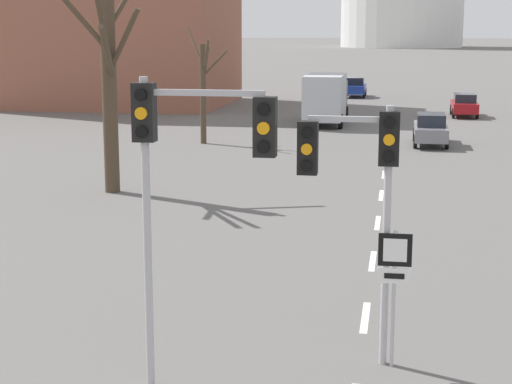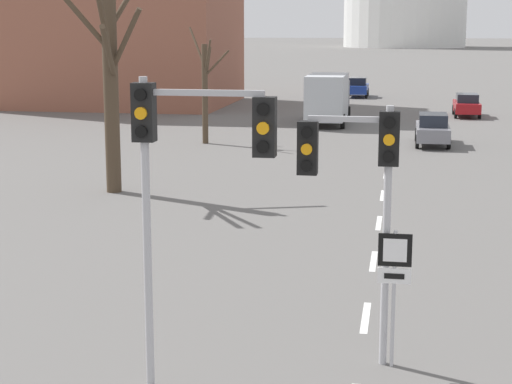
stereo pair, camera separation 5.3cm
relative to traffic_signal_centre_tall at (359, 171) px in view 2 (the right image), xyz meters
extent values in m
cube|color=silver|center=(0.08, 2.49, -3.60)|extent=(0.16, 2.00, 0.01)
cube|color=silver|center=(0.08, 6.99, -3.60)|extent=(0.16, 2.00, 0.01)
cube|color=silver|center=(0.08, 11.49, -3.60)|extent=(0.16, 2.00, 0.01)
cube|color=silver|center=(0.08, 15.99, -3.60)|extent=(0.16, 2.00, 0.01)
cube|color=silver|center=(0.08, 20.49, -3.60)|extent=(0.16, 2.00, 0.01)
cube|color=silver|center=(0.08, 24.99, -3.60)|extent=(0.16, 2.00, 0.01)
cube|color=silver|center=(0.08, 29.49, -3.60)|extent=(0.16, 2.00, 0.01)
cube|color=silver|center=(0.08, 33.99, -3.60)|extent=(0.16, 2.00, 0.01)
cube|color=silver|center=(0.08, 38.49, -3.60)|extent=(0.16, 2.00, 0.01)
cube|color=silver|center=(0.08, 42.99, -3.60)|extent=(0.16, 2.00, 0.01)
cylinder|color=#B2B2B7|center=(0.51, 0.01, -1.22)|extent=(0.14, 0.14, 4.77)
cube|color=black|center=(0.51, 0.01, 0.58)|extent=(0.36, 0.28, 0.96)
cylinder|color=black|center=(0.51, -0.16, 0.88)|extent=(0.20, 0.06, 0.20)
cylinder|color=orange|center=(0.51, -0.16, 0.58)|extent=(0.20, 0.06, 0.20)
cylinder|color=black|center=(0.51, -0.16, 0.29)|extent=(0.20, 0.06, 0.20)
cube|color=#B2B2B7|center=(-0.21, 0.01, 0.91)|extent=(1.44, 0.10, 0.10)
cube|color=black|center=(-0.93, 0.01, 0.38)|extent=(0.36, 0.28, 0.96)
cylinder|color=black|center=(-0.93, -0.16, 0.68)|extent=(0.20, 0.06, 0.20)
cylinder|color=orange|center=(-0.93, -0.16, 0.38)|extent=(0.20, 0.06, 0.20)
cylinder|color=black|center=(-0.93, -0.16, 0.09)|extent=(0.20, 0.06, 0.20)
cylinder|color=#B2B2B7|center=(-3.43, -1.67, -0.94)|extent=(0.14, 0.14, 5.33)
cube|color=black|center=(-3.43, -1.67, 1.15)|extent=(0.36, 0.28, 0.96)
cylinder|color=black|center=(-3.43, -1.84, 1.44)|extent=(0.20, 0.06, 0.20)
cylinder|color=orange|center=(-3.43, -1.84, 1.15)|extent=(0.20, 0.06, 0.20)
cylinder|color=black|center=(-3.43, -1.84, 0.85)|extent=(0.20, 0.06, 0.20)
cube|color=#B2B2B7|center=(-2.44, -1.67, 1.48)|extent=(2.00, 0.10, 0.10)
cube|color=black|center=(-1.44, -1.67, 0.95)|extent=(0.36, 0.28, 0.96)
cylinder|color=black|center=(-1.44, -1.84, 1.24)|extent=(0.20, 0.06, 0.20)
cylinder|color=orange|center=(-1.44, -1.84, 0.95)|extent=(0.20, 0.06, 0.20)
cylinder|color=black|center=(-1.44, -1.84, 0.65)|extent=(0.20, 0.06, 0.20)
cylinder|color=#B2B2B7|center=(0.67, -0.09, -2.33)|extent=(0.07, 0.07, 2.56)
cube|color=black|center=(0.67, -0.11, -1.40)|extent=(0.60, 0.03, 0.60)
cube|color=white|center=(0.67, -0.13, -1.40)|extent=(0.42, 0.01, 0.42)
cube|color=white|center=(0.67, -0.11, -1.88)|extent=(0.60, 0.03, 0.28)
cube|color=black|center=(0.67, -0.13, -1.88)|extent=(0.36, 0.01, 0.10)
cube|color=maroon|center=(4.94, 44.64, -2.93)|extent=(1.64, 4.18, 0.66)
cube|color=#1E232D|center=(4.94, 44.43, -2.32)|extent=(1.40, 2.01, 0.57)
cylinder|color=black|center=(4.16, 45.93, -3.26)|extent=(0.18, 0.68, 0.68)
cylinder|color=black|center=(5.71, 45.93, -3.26)|extent=(0.18, 0.68, 0.68)
cylinder|color=black|center=(4.16, 43.34, -3.26)|extent=(0.18, 0.68, 0.68)
cylinder|color=black|center=(5.71, 43.34, -3.26)|extent=(0.18, 0.68, 0.68)
cube|color=slate|center=(2.24, 29.98, -2.91)|extent=(1.66, 4.55, 0.68)
cube|color=#1E232D|center=(2.24, 29.76, -2.26)|extent=(1.41, 2.19, 0.62)
cylinder|color=black|center=(1.46, 31.40, -3.25)|extent=(0.18, 0.71, 0.71)
cylinder|color=black|center=(3.02, 31.40, -3.25)|extent=(0.18, 0.71, 0.71)
cylinder|color=black|center=(1.46, 28.57, -3.25)|extent=(0.18, 0.71, 0.71)
cylinder|color=black|center=(3.02, 28.57, -3.25)|extent=(0.18, 0.71, 0.71)
cube|color=navy|center=(-3.24, 59.57, -2.91)|extent=(1.69, 4.17, 0.70)
cube|color=#1E232D|center=(-3.24, 59.37, -2.23)|extent=(1.43, 2.00, 0.65)
cylinder|color=black|center=(-4.03, 60.87, -3.26)|extent=(0.18, 0.70, 0.70)
cylinder|color=black|center=(-2.44, 60.87, -3.26)|extent=(0.18, 0.70, 0.70)
cylinder|color=black|center=(-4.03, 58.28, -3.26)|extent=(0.18, 0.70, 0.70)
cylinder|color=black|center=(-2.44, 58.28, -3.26)|extent=(0.18, 0.70, 0.70)
cube|color=#333842|center=(-3.96, 41.34, -2.11)|extent=(2.20, 2.00, 2.10)
cube|color=#B2B7BC|center=(-3.96, 37.74, -1.81)|extent=(2.30, 5.20, 2.70)
cylinder|color=black|center=(-5.06, 41.34, -3.16)|extent=(0.24, 0.88, 0.88)
cylinder|color=black|center=(-2.86, 41.34, -3.16)|extent=(0.24, 0.88, 0.88)
cylinder|color=black|center=(-5.06, 36.31, -3.16)|extent=(0.24, 0.88, 0.88)
cylinder|color=black|center=(-2.86, 36.31, -3.16)|extent=(0.24, 0.88, 0.88)
cylinder|color=#473828|center=(-9.87, 15.00, 0.26)|extent=(0.56, 0.56, 7.73)
cylinder|color=#473828|center=(-11.16, 14.63, 3.27)|extent=(2.73, 0.99, 3.39)
cylinder|color=#473828|center=(-9.43, 13.65, 1.59)|extent=(0.82, 2.86, 2.02)
cylinder|color=#473828|center=(-9.62, 13.90, 2.35)|extent=(0.60, 2.36, 2.48)
cylinder|color=#473828|center=(-9.19, 14.74, 1.97)|extent=(1.51, 0.73, 2.41)
cylinder|color=#473828|center=(-9.52, 28.56, -1.02)|extent=(0.31, 0.31, 5.17)
cylinder|color=#473828|center=(-9.25, 28.10, 0.96)|extent=(0.63, 1.03, 1.76)
cylinder|color=#473828|center=(-9.50, 29.17, 0.33)|extent=(0.15, 1.32, 2.16)
cylinder|color=#473828|center=(-10.08, 29.13, 1.49)|extent=(1.12, 1.29, 1.91)
cylinder|color=#473828|center=(-8.86, 28.43, 0.58)|extent=(1.42, 0.38, 1.43)
cylinder|color=silver|center=(0.08, 230.92, 7.63)|extent=(33.71, 33.71, 22.47)
camera|label=1|loc=(0.69, -15.07, 2.55)|focal=60.00mm
camera|label=2|loc=(0.74, -15.06, 2.55)|focal=60.00mm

